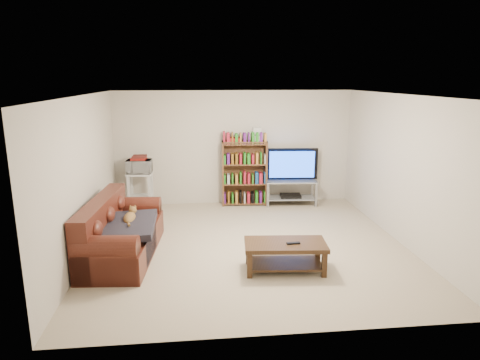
{
  "coord_description": "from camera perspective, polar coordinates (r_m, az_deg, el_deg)",
  "views": [
    {
      "loc": [
        -0.83,
        -6.45,
        2.66
      ],
      "look_at": [
        -0.1,
        0.4,
        1.0
      ],
      "focal_mm": 32.0,
      "sensor_mm": 36.0,
      "label": 1
    }
  ],
  "objects": [
    {
      "name": "game_boxes",
      "position": [
        8.78,
        -13.35,
        2.79
      ],
      "size": [
        0.3,
        0.27,
        0.05
      ],
      "primitive_type": "cube",
      "rotation": [
        0.0,
        0.0,
        -0.08
      ],
      "color": "maroon",
      "rests_on": "microwave"
    },
    {
      "name": "wall_front",
      "position": [
        4.3,
        5.49,
        -6.38
      ],
      "size": [
        5.0,
        0.0,
        5.0
      ],
      "primitive_type": "plane",
      "rotation": [
        -1.57,
        0.0,
        0.0
      ],
      "color": "silver",
      "rests_on": "ground"
    },
    {
      "name": "shelf_clutter",
      "position": [
        8.91,
        1.24,
        5.89
      ],
      "size": [
        0.7,
        0.23,
        0.28
      ],
      "rotation": [
        0.0,
        0.0,
        -0.06
      ],
      "color": "silver",
      "rests_on": "bookshelf"
    },
    {
      "name": "tv_stand",
      "position": [
        9.18,
        6.77,
        -1.06
      ],
      "size": [
        1.11,
        0.56,
        0.54
      ],
      "rotation": [
        0.0,
        0.0,
        -0.07
      ],
      "color": "#999EA3",
      "rests_on": "floor"
    },
    {
      "name": "blanket",
      "position": [
        6.55,
        -14.84,
        -5.93
      ],
      "size": [
        0.8,
        1.04,
        0.18
      ],
      "primitive_type": "cube",
      "rotation": [
        0.05,
        -0.04,
        -0.0
      ],
      "color": "#24212A",
      "rests_on": "sofa"
    },
    {
      "name": "wall_back",
      "position": [
        9.11,
        -0.78,
        4.31
      ],
      "size": [
        5.0,
        0.0,
        5.0
      ],
      "primitive_type": "plane",
      "rotation": [
        1.57,
        0.0,
        0.0
      ],
      "color": "silver",
      "rests_on": "ground"
    },
    {
      "name": "bookshelf",
      "position": [
        9.03,
        0.6,
        1.03
      ],
      "size": [
        0.97,
        0.35,
        1.37
      ],
      "rotation": [
        0.0,
        0.0,
        -0.06
      ],
      "color": "brown",
      "rests_on": "floor"
    },
    {
      "name": "ceiling",
      "position": [
        6.51,
        1.27,
        11.25
      ],
      "size": [
        5.0,
        5.0,
        0.0
      ],
      "primitive_type": "plane",
      "rotation": [
        3.14,
        0.0,
        0.0
      ],
      "color": "white",
      "rests_on": "ground"
    },
    {
      "name": "wall_left",
      "position": [
        6.82,
        -20.09,
        0.35
      ],
      "size": [
        0.0,
        5.0,
        5.0
      ],
      "primitive_type": "plane",
      "rotation": [
        1.57,
        0.0,
        1.57
      ],
      "color": "silver",
      "rests_on": "ground"
    },
    {
      "name": "coffee_table",
      "position": [
        6.11,
        6.04,
        -9.39
      ],
      "size": [
        1.18,
        0.67,
        0.41
      ],
      "rotation": [
        0.0,
        0.0,
        -0.09
      ],
      "color": "#352212",
      "rests_on": "floor"
    },
    {
      "name": "floor",
      "position": [
        7.03,
        1.17,
        -8.7
      ],
      "size": [
        5.0,
        5.0,
        0.0
      ],
      "primitive_type": "plane",
      "color": "#C7B493",
      "rests_on": "ground"
    },
    {
      "name": "wall_right",
      "position": [
        7.41,
        20.78,
        1.29
      ],
      "size": [
        0.0,
        5.0,
        5.0
      ],
      "primitive_type": "plane",
      "rotation": [
        1.57,
        0.0,
        -1.57
      ],
      "color": "silver",
      "rests_on": "ground"
    },
    {
      "name": "television",
      "position": [
        9.06,
        6.86,
        2.04
      ],
      "size": [
        1.16,
        0.24,
        0.67
      ],
      "primitive_type": "imported",
      "rotation": [
        0.0,
        0.0,
        3.07
      ],
      "color": "black",
      "rests_on": "tv_stand"
    },
    {
      "name": "microwave",
      "position": [
        8.81,
        -13.3,
        1.78
      ],
      "size": [
        0.51,
        0.36,
        0.27
      ],
      "primitive_type": "imported",
      "rotation": [
        0.0,
        0.0,
        -0.08
      ],
      "color": "silver",
      "rests_on": "microwave_stand"
    },
    {
      "name": "cat",
      "position": [
        6.71,
        -14.51,
        -4.91
      ],
      "size": [
        0.27,
        0.58,
        0.17
      ],
      "primitive_type": null,
      "rotation": [
        0.0,
        0.0,
        -0.08
      ],
      "color": "brown",
      "rests_on": "sofa"
    },
    {
      "name": "remote",
      "position": [
        6.02,
        7.12,
        -8.36
      ],
      "size": [
        0.19,
        0.06,
        0.02
      ],
      "primitive_type": "cube",
      "rotation": [
        0.0,
        0.0,
        0.06
      ],
      "color": "black",
      "rests_on": "coffee_table"
    },
    {
      "name": "dvd_player",
      "position": [
        9.22,
        6.74,
        -2.1
      ],
      "size": [
        0.45,
        0.33,
        0.06
      ],
      "primitive_type": "cube",
      "rotation": [
        0.0,
        0.0,
        -0.07
      ],
      "color": "black",
      "rests_on": "tv_stand"
    },
    {
      "name": "microwave_stand",
      "position": [
        8.9,
        -13.15,
        -0.85
      ],
      "size": [
        0.52,
        0.39,
        0.79
      ],
      "rotation": [
        0.0,
        0.0,
        -0.08
      ],
      "color": "silver",
      "rests_on": "floor"
    },
    {
      "name": "sofa",
      "position": [
        6.8,
        -15.96,
        -7.19
      ],
      "size": [
        1.06,
        2.14,
        0.89
      ],
      "rotation": [
        0.0,
        0.0,
        -0.08
      ],
      "color": "#4C1D13",
      "rests_on": "floor"
    }
  ]
}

